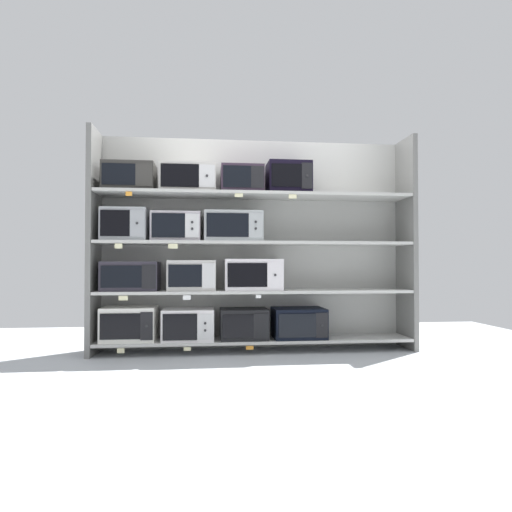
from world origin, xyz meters
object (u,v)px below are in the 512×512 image
(microwave_3, at_px, (299,323))
(microwave_8, at_px, (176,227))
(microwave_6, at_px, (253,275))
(microwave_13, at_px, (288,179))
(microwave_10, at_px, (129,178))
(microwave_5, at_px, (192,275))
(microwave_1, at_px, (188,324))
(microwave_7, at_px, (126,225))
(microwave_4, at_px, (131,276))
(microwave_9, at_px, (233,227))
(microwave_0, at_px, (130,324))
(microwave_11, at_px, (188,179))
(microwave_12, at_px, (242,180))
(microwave_2, at_px, (244,324))

(microwave_3, bearing_deg, microwave_8, -179.99)
(microwave_6, relative_size, microwave_13, 1.32)
(microwave_10, xyz_separation_m, microwave_13, (1.60, 0.00, 0.02))
(microwave_5, xyz_separation_m, microwave_8, (-0.16, -0.00, 0.48))
(microwave_3, height_order, microwave_10, microwave_10)
(microwave_1, xyz_separation_m, microwave_13, (1.01, 0.00, 1.48))
(microwave_5, bearing_deg, microwave_13, 0.00)
(microwave_8, height_order, microwave_10, microwave_10)
(microwave_3, distance_m, microwave_7, 1.99)
(microwave_3, height_order, microwave_13, microwave_13)
(microwave_4, relative_size, microwave_9, 0.94)
(microwave_4, bearing_deg, microwave_6, -0.00)
(microwave_1, bearing_deg, microwave_6, 0.03)
(microwave_0, xyz_separation_m, microwave_3, (1.69, -0.00, -0.01))
(microwave_9, relative_size, microwave_11, 1.05)
(microwave_6, xyz_separation_m, microwave_12, (-0.11, -0.00, 0.96))
(microwave_11, bearing_deg, microwave_2, 0.03)
(microwave_3, height_order, microwave_11, microwave_11)
(microwave_5, distance_m, microwave_7, 0.82)
(microwave_12, bearing_deg, microwave_7, 180.00)
(microwave_1, distance_m, microwave_7, 1.16)
(microwave_3, distance_m, microwave_4, 1.75)
(microwave_7, xyz_separation_m, microwave_8, (0.49, -0.00, -0.01))
(microwave_1, relative_size, microwave_2, 1.06)
(microwave_0, height_order, microwave_3, microwave_0)
(microwave_2, relative_size, microwave_8, 0.99)
(microwave_9, distance_m, microwave_10, 1.13)
(microwave_9, bearing_deg, microwave_4, 179.99)
(microwave_9, bearing_deg, microwave_12, 0.00)
(microwave_1, height_order, microwave_5, microwave_5)
(microwave_5, bearing_deg, microwave_9, -0.04)
(microwave_1, height_order, microwave_12, microwave_12)
(microwave_5, bearing_deg, microwave_2, -0.01)
(microwave_7, distance_m, microwave_12, 1.24)
(microwave_9, bearing_deg, microwave_13, 0.03)
(microwave_10, bearing_deg, microwave_1, -0.04)
(microwave_4, relative_size, microwave_12, 1.27)
(microwave_1, relative_size, microwave_8, 1.05)
(microwave_9, height_order, microwave_12, microwave_12)
(microwave_3, distance_m, microwave_10, 2.24)
(microwave_10, height_order, microwave_13, microwave_13)
(microwave_0, height_order, microwave_6, microwave_6)
(microwave_13, bearing_deg, microwave_6, -179.98)
(microwave_1, distance_m, microwave_6, 0.81)
(microwave_13, bearing_deg, microwave_5, -180.00)
(microwave_3, relative_size, microwave_10, 1.05)
(microwave_0, relative_size, microwave_11, 0.94)
(microwave_1, bearing_deg, microwave_3, 0.01)
(microwave_4, xyz_separation_m, microwave_7, (-0.05, -0.00, 0.51))
(microwave_4, bearing_deg, microwave_5, 0.01)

